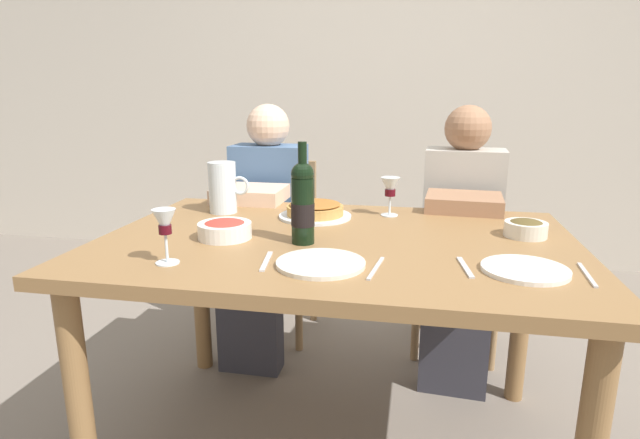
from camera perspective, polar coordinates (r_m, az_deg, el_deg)
name	(u,v)px	position (r m, az deg, el deg)	size (l,w,h in m)	color
back_wall	(387,64)	(3.76, 7.50, 16.80)	(8.00, 0.10, 2.80)	beige
dining_table	(336,266)	(1.66, 1.83, -5.18)	(1.50, 1.00, 0.76)	olive
wine_bottle	(303,203)	(1.55, -1.94, 1.90)	(0.07, 0.07, 0.31)	black
water_pitcher	(223,190)	(2.00, -10.77, 3.21)	(0.16, 0.11, 0.20)	silver
baked_tart	(315,210)	(1.89, -0.55, 1.05)	(0.27, 0.27, 0.06)	silver
salad_bowl	(225,229)	(1.65, -10.59, -1.02)	(0.17, 0.17, 0.06)	white
olive_bowl	(526,228)	(1.77, 21.99, -0.85)	(0.13, 0.13, 0.06)	silver
wine_glass_left_diner	(165,225)	(1.43, -16.94, -0.61)	(0.06, 0.06, 0.15)	silver
wine_glass_right_diner	(390,189)	(1.92, 7.84, 3.41)	(0.07, 0.07, 0.15)	silver
dinner_plate_left_setting	(525,270)	(1.43, 21.91, -5.21)	(0.22, 0.22, 0.01)	white
dinner_plate_right_setting	(320,263)	(1.38, 0.00, -4.92)	(0.24, 0.24, 0.01)	silver
fork_left_setting	(465,267)	(1.41, 15.90, -5.14)	(0.16, 0.01, 0.01)	silver
knife_left_setting	(587,275)	(1.47, 27.66, -5.47)	(0.18, 0.01, 0.01)	silver
knife_right_setting	(376,268)	(1.36, 6.26, -5.42)	(0.18, 0.01, 0.01)	silver
spoon_right_setting	(266,261)	(1.41, -6.01, -4.65)	(0.16, 0.01, 0.01)	silver
chair_left	(278,235)	(2.64, -4.76, -1.75)	(0.40, 0.40, 0.87)	#9E7A51
diner_left	(263,224)	(2.39, -6.36, -0.51)	(0.34, 0.50, 1.16)	#4C6B93
chair_right	(459,245)	(2.55, 15.24, -2.77)	(0.43, 0.43, 0.87)	#9E7A51
diner_right	(461,234)	(2.29, 15.46, -1.57)	(0.36, 0.52, 1.16)	#B7B2A8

